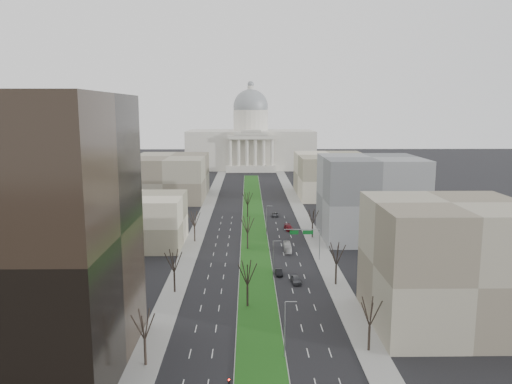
{
  "coord_description": "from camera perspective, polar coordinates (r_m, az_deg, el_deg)",
  "views": [
    {
      "loc": [
        -1.84,
        -51.37,
        37.91
      ],
      "look_at": [
        0.73,
        106.81,
        11.35
      ],
      "focal_mm": 35.0,
      "sensor_mm": 36.0,
      "label": 1
    }
  ],
  "objects": [
    {
      "name": "car_black",
      "position": [
        116.4,
        2.62,
        -9.13
      ],
      "size": [
        1.7,
        4.2,
        1.36
      ],
      "primitive_type": "imported",
      "rotation": [
        0.0,
        0.0,
        0.07
      ],
      "color": "black",
      "rests_on": "ground"
    },
    {
      "name": "building_glass_tower",
      "position": [
        79.81,
        -27.13,
        -4.51
      ],
      "size": [
        34.0,
        30.0,
        40.0
      ],
      "primitive_type": "cube",
      "color": "black",
      "rests_on": "ground"
    },
    {
      "name": "box_van",
      "position": [
        135.01,
        3.62,
        -6.33
      ],
      "size": [
        1.89,
        7.64,
        2.12
      ],
      "primitive_type": "imported",
      "rotation": [
        0.0,
        0.0,
        -0.01
      ],
      "color": "silver",
      "rests_on": "ground"
    },
    {
      "name": "car_red",
      "position": [
        157.83,
        3.75,
        -4.09
      ],
      "size": [
        2.99,
        5.83,
        1.62
      ],
      "primitive_type": "imported",
      "rotation": [
        0.0,
        0.0,
        0.13
      ],
      "color": "maroon",
      "rests_on": "ground"
    },
    {
      "name": "tree_right_near",
      "position": [
        81.98,
        12.92,
        -13.11
      ],
      "size": [
        5.16,
        5.16,
        9.29
      ],
      "color": "black",
      "rests_on": "ground"
    },
    {
      "name": "tree_right_mid",
      "position": [
        109.52,
        9.19,
        -6.9
      ],
      "size": [
        5.52,
        5.52,
        9.94
      ],
      "color": "black",
      "rests_on": "ground"
    },
    {
      "name": "tree_median_b",
      "position": [
        134.96,
        -0.98,
        -3.71
      ],
      "size": [
        5.4,
        5.4,
        9.72
      ],
      "color": "black",
      "rests_on": "ground"
    },
    {
      "name": "tree_left_far",
      "position": [
        143.62,
        -7.06,
        -3.03
      ],
      "size": [
        5.28,
        5.28,
        9.5
      ],
      "color": "black",
      "rests_on": "ground"
    },
    {
      "name": "building_grey_right",
      "position": [
        150.04,
        12.91,
        -0.66
      ],
      "size": [
        28.0,
        26.0,
        24.0
      ],
      "primitive_type": "cube",
      "color": "slate",
      "rests_on": "ground"
    },
    {
      "name": "mast_arm_signs",
      "position": [
        126.43,
        6.09,
        -5.09
      ],
      "size": [
        9.12,
        0.24,
        8.09
      ],
      "color": "gray",
      "rests_on": "ground"
    },
    {
      "name": "streetlamp_median_b",
      "position": [
        111.54,
        2.01,
        -7.74
      ],
      "size": [
        1.9,
        0.2,
        9.16
      ],
      "color": "gray",
      "rests_on": "ground"
    },
    {
      "name": "tree_median_a",
      "position": [
        96.46,
        -0.99,
        -9.16
      ],
      "size": [
        5.4,
        5.4,
        9.72
      ],
      "color": "black",
      "rests_on": "ground"
    },
    {
      "name": "tree_left_near",
      "position": [
        77.64,
        -12.67,
        -14.49
      ],
      "size": [
        5.1,
        5.1,
        9.18
      ],
      "color": "black",
      "rests_on": "ground"
    },
    {
      "name": "ground",
      "position": [
        175.52,
        -0.31,
        -2.94
      ],
      "size": [
        600.0,
        600.0,
        0.0
      ],
      "primitive_type": "plane",
      "color": "black",
      "rests_on": "ground"
    },
    {
      "name": "sidewalk_right",
      "position": [
        152.42,
        6.41,
        -4.9
      ],
      "size": [
        5.0,
        330.0,
        0.15
      ],
      "primitive_type": "cube",
      "color": "gray",
      "rests_on": "ground"
    },
    {
      "name": "tree_right_far",
      "position": [
        148.0,
        6.49,
        -2.77
      ],
      "size": [
        5.04,
        5.04,
        9.07
      ],
      "color": "black",
      "rests_on": "ground"
    },
    {
      "name": "building_far_left",
      "position": [
        215.9,
        -9.76,
        1.7
      ],
      "size": [
        30.0,
        40.0,
        18.0
      ],
      "primitive_type": "cube",
      "color": "#776E5B",
      "rests_on": "ground"
    },
    {
      "name": "streetlamp_median_c",
      "position": [
        150.17,
        1.23,
        -3.2
      ],
      "size": [
        1.9,
        0.2,
        9.16
      ],
      "color": "gray",
      "rests_on": "ground"
    },
    {
      "name": "building_tan_right",
      "position": [
        94.28,
        21.0,
        -7.7
      ],
      "size": [
        26.0,
        24.0,
        22.0
      ],
      "primitive_type": "cube",
      "color": "#776E5B",
      "rests_on": "ground"
    },
    {
      "name": "sidewalk_left",
      "position": [
        151.99,
        -6.84,
        -4.95
      ],
      "size": [
        5.0,
        330.0,
        0.15
      ],
      "primitive_type": "cube",
      "color": "gray",
      "rests_on": "ground"
    },
    {
      "name": "median",
      "position": [
        174.51,
        -0.3,
        -2.98
      ],
      "size": [
        8.0,
        222.03,
        0.2
      ],
      "color": "#999993",
      "rests_on": "ground"
    },
    {
      "name": "streetlamp_median_a",
      "position": [
        78.87,
        3.35,
        -15.3
      ],
      "size": [
        1.9,
        0.2,
        9.16
      ],
      "color": "gray",
      "rests_on": "ground"
    },
    {
      "name": "building_far_right",
      "position": [
        221.38,
        8.66,
        1.92
      ],
      "size": [
        30.0,
        40.0,
        18.0
      ],
      "primitive_type": "cube",
      "color": "gray",
      "rests_on": "ground"
    },
    {
      "name": "capitol",
      "position": [
        321.69,
        -0.6,
        5.68
      ],
      "size": [
        80.0,
        46.0,
        55.0
      ],
      "color": "beige",
      "rests_on": "ground"
    },
    {
      "name": "car_grey_far",
      "position": [
        177.47,
        2.18,
        -2.58
      ],
      "size": [
        2.7,
        5.1,
        1.37
      ],
      "primitive_type": "imported",
      "rotation": [
        0.0,
        0.0,
        -0.09
      ],
      "color": "#46484E",
      "rests_on": "ground"
    },
    {
      "name": "tree_median_c",
      "position": [
        174.14,
        -0.97,
        -0.69
      ],
      "size": [
        5.4,
        5.4,
        9.72
      ],
      "color": "black",
      "rests_on": "ground"
    },
    {
      "name": "building_beige_left",
      "position": [
        143.26,
        -13.49,
        -3.2
      ],
      "size": [
        26.0,
        22.0,
        14.0
      ],
      "primitive_type": "cube",
      "color": "gray",
      "rests_on": "ground"
    },
    {
      "name": "tree_left_mid",
      "position": [
        105.2,
        -9.37,
        -7.69
      ],
      "size": [
        5.4,
        5.4,
        9.72
      ],
      "color": "black",
      "rests_on": "ground"
    },
    {
      "name": "car_grey_near",
      "position": [
        111.45,
        4.58,
        -9.95
      ],
      "size": [
        2.38,
        4.88,
        1.6
      ],
      "primitive_type": "imported",
      "rotation": [
        0.0,
        0.0,
        0.11
      ],
      "color": "#43454A",
      "rests_on": "ground"
    }
  ]
}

